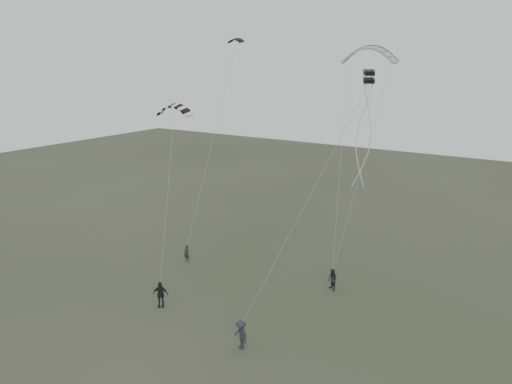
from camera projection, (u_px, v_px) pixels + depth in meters
The scene contains 9 objects.
ground at pixel (196, 308), 34.92m from camera, with size 140.00×140.00×0.00m, color #323A24.
flyer_left at pixel (187, 253), 42.90m from camera, with size 0.54×0.35×1.48m, color black.
flyer_right at pixel (332, 280), 37.54m from camera, with size 0.81×0.63×1.67m, color #28272D.
flyer_center at pixel (160, 294), 34.97m from camera, with size 1.10×0.46×1.88m, color black.
flyer_far at pixel (241, 335), 29.88m from camera, with size 1.19×0.68×1.83m, color #27262C.
kite_dark_small at pixel (236, 39), 42.43m from camera, with size 1.63×0.49×0.53m, color black, non-canonical shape.
kite_pale_large at pixel (369, 47), 39.42m from camera, with size 4.57×1.03×1.83m, color #A5A8AA, non-canonical shape.
kite_striped at pixel (174, 106), 35.84m from camera, with size 2.85×0.71×1.13m, color black, non-canonical shape.
kite_box at pixel (369, 77), 28.63m from camera, with size 0.57×0.57×0.69m, color black, non-canonical shape.
Camera 1 is at (20.73, -24.32, 16.82)m, focal length 35.00 mm.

